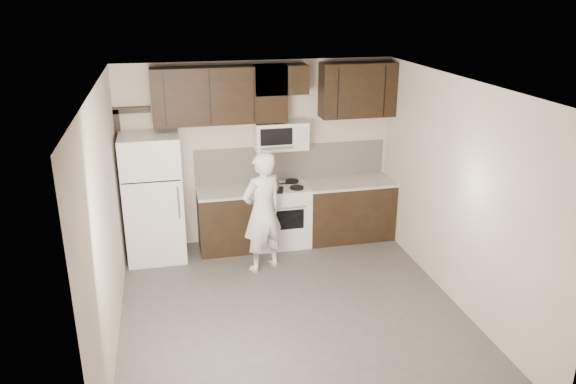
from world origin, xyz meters
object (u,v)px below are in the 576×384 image
object	(u,v)px
stove	(283,215)
microwave	(281,135)
refrigerator	(154,198)
person	(262,212)

from	to	relation	value
stove	microwave	distance (m)	1.20
stove	refrigerator	size ratio (longest dim) A/B	0.52
stove	person	world-z (taller)	person
refrigerator	person	size ratio (longest dim) A/B	1.08
microwave	refrigerator	size ratio (longest dim) A/B	0.42
stove	refrigerator	bearing A→B (deg)	-178.49
microwave	refrigerator	bearing A→B (deg)	-174.85
microwave	refrigerator	xyz separation A→B (m)	(-1.85, -0.17, -0.75)
stove	microwave	size ratio (longest dim) A/B	1.24
microwave	person	world-z (taller)	microwave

